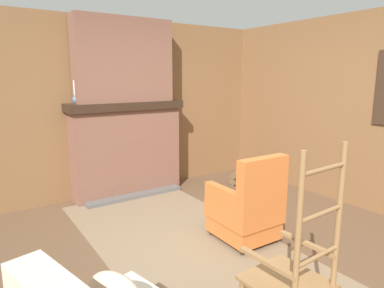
% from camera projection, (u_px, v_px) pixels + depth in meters
% --- Properties ---
extents(ground_plane, '(14.00, 14.00, 0.00)m').
position_uv_depth(ground_plane, '(218.00, 255.00, 3.40)').
color(ground_plane, brown).
extents(wood_panel_wall_left, '(0.06, 5.34, 2.57)m').
position_uv_depth(wood_panel_wall_left, '(120.00, 108.00, 5.10)').
color(wood_panel_wall_left, brown).
rests_on(wood_panel_wall_left, ground).
extents(wood_panel_wall_back, '(5.34, 0.09, 2.57)m').
position_uv_depth(wood_panel_wall_back, '(366.00, 112.00, 4.44)').
color(wood_panel_wall_back, brown).
rests_on(wood_panel_wall_back, ground).
extents(fireplace_hearth, '(0.55, 1.70, 1.38)m').
position_uv_depth(fireplace_hearth, '(128.00, 149.00, 5.05)').
color(fireplace_hearth, brown).
rests_on(fireplace_hearth, ground).
extents(chimney_breast, '(0.30, 1.41, 1.16)m').
position_uv_depth(chimney_breast, '(124.00, 60.00, 4.81)').
color(chimney_breast, brown).
rests_on(chimney_breast, fireplace_hearth).
extents(area_rug, '(3.49, 1.70, 0.01)m').
position_uv_depth(area_rug, '(186.00, 243.00, 3.62)').
color(area_rug, '#7A664C').
rests_on(area_rug, ground).
extents(armchair, '(0.66, 0.60, 0.97)m').
position_uv_depth(armchair, '(247.00, 210.00, 3.62)').
color(armchair, '#C6662D').
rests_on(armchair, ground).
extents(rocking_chair, '(0.82, 0.49, 1.37)m').
position_uv_depth(rocking_chair, '(293.00, 284.00, 2.18)').
color(rocking_chair, olive).
rests_on(rocking_chair, ground).
extents(firewood_stack, '(0.42, 0.40, 0.21)m').
position_uv_depth(firewood_stack, '(244.00, 179.00, 5.57)').
color(firewood_stack, brown).
rests_on(firewood_stack, ground).
extents(oil_lamp_vase, '(0.10, 0.10, 0.31)m').
position_uv_depth(oil_lamp_vase, '(76.00, 95.00, 4.55)').
color(oil_lamp_vase, '#47708E').
rests_on(oil_lamp_vase, fireplace_hearth).
extents(storage_case, '(0.17, 0.23, 0.13)m').
position_uv_depth(storage_case, '(140.00, 97.00, 5.07)').
color(storage_case, brown).
rests_on(storage_case, fireplace_hearth).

